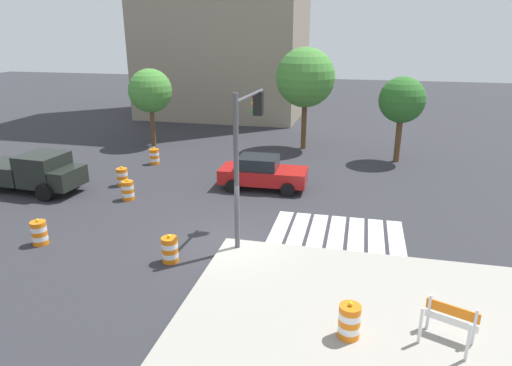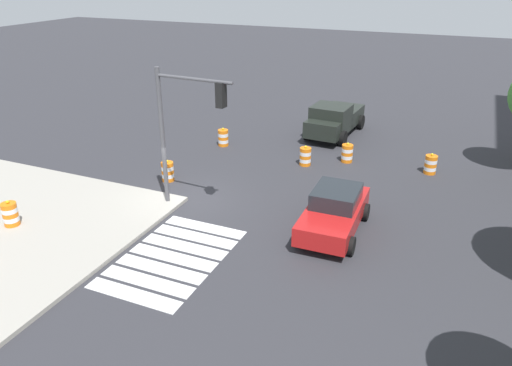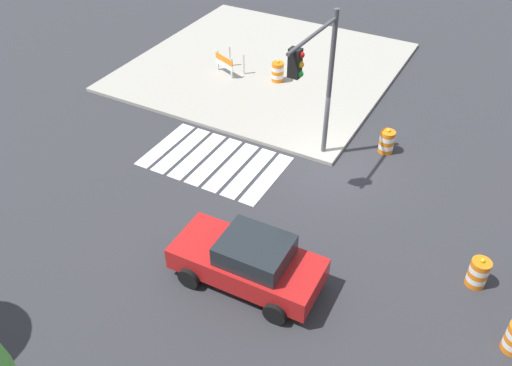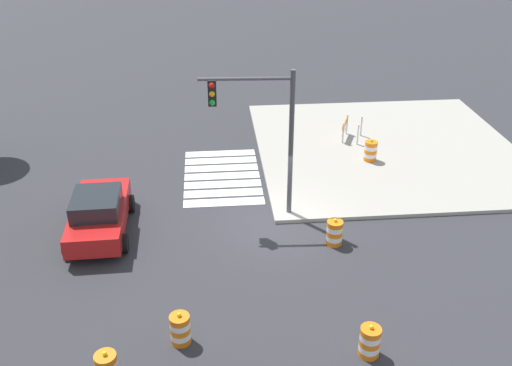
% 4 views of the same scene
% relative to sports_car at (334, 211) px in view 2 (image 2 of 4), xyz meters
% --- Properties ---
extents(ground_plane, '(120.00, 120.00, 0.00)m').
position_rel_sports_car_xyz_m(ground_plane, '(-0.01, -6.28, -0.81)').
color(ground_plane, '#2D2D33').
extents(crosswalk_stripes, '(5.10, 3.20, 0.02)m').
position_rel_sports_car_xyz_m(crosswalk_stripes, '(3.99, -4.48, -0.80)').
color(crosswalk_stripes, silver).
rests_on(crosswalk_stripes, ground).
extents(sports_car, '(4.34, 2.22, 1.63)m').
position_rel_sports_car_xyz_m(sports_car, '(0.00, 0.00, 0.00)').
color(sports_car, red).
rests_on(sports_car, ground).
extents(pickup_truck, '(5.27, 2.63, 1.92)m').
position_rel_sports_car_xyz_m(pickup_truck, '(-10.73, -2.94, 0.16)').
color(pickup_truck, black).
rests_on(pickup_truck, ground).
extents(traffic_barrel_near_corner, '(0.56, 0.56, 1.02)m').
position_rel_sports_car_xyz_m(traffic_barrel_near_corner, '(-7.03, -1.21, -0.36)').
color(traffic_barrel_near_corner, orange).
rests_on(traffic_barrel_near_corner, ground).
extents(traffic_barrel_crosswalk_end, '(0.56, 0.56, 1.02)m').
position_rel_sports_car_xyz_m(traffic_barrel_crosswalk_end, '(-6.70, -8.01, -0.36)').
color(traffic_barrel_crosswalk_end, orange).
rests_on(traffic_barrel_crosswalk_end, ground).
extents(traffic_barrel_median_near, '(0.56, 0.56, 1.02)m').
position_rel_sports_car_xyz_m(traffic_barrel_median_near, '(-5.77, -3.00, -0.36)').
color(traffic_barrel_median_near, orange).
rests_on(traffic_barrel_median_near, ground).
extents(traffic_barrel_median_far, '(0.56, 0.56, 1.02)m').
position_rel_sports_car_xyz_m(traffic_barrel_median_far, '(-1.45, -8.18, -0.36)').
color(traffic_barrel_median_far, orange).
rests_on(traffic_barrel_median_far, ground).
extents(traffic_barrel_far_curb, '(0.56, 0.56, 1.02)m').
position_rel_sports_car_xyz_m(traffic_barrel_far_curb, '(-7.12, 2.77, -0.36)').
color(traffic_barrel_far_curb, orange).
rests_on(traffic_barrel_far_curb, ground).
extents(traffic_barrel_on_sidewalk, '(0.56, 0.56, 1.02)m').
position_rel_sports_car_xyz_m(traffic_barrel_on_sidewalk, '(4.68, -11.10, -0.21)').
color(traffic_barrel_on_sidewalk, orange).
rests_on(traffic_barrel_on_sidewalk, sidewalk_corner).
extents(traffic_light_pole, '(0.48, 3.29, 5.50)m').
position_rel_sports_car_xyz_m(traffic_light_pole, '(0.64, -5.75, 3.10)').
color(traffic_light_pole, '#4C4C51').
rests_on(traffic_light_pole, sidewalk_corner).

